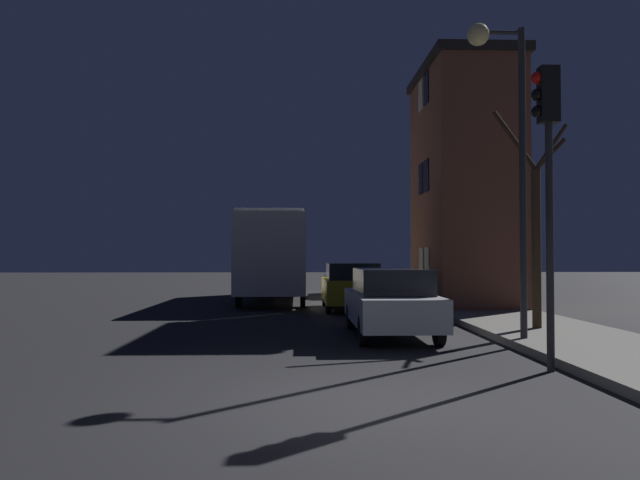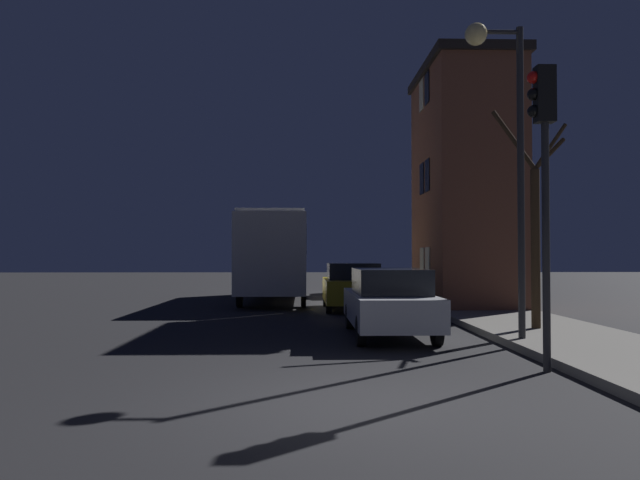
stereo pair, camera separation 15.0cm
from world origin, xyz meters
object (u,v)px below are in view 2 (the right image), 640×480
Objects in this scene: streetlamp at (501,115)px; car_far_lane at (347,279)px; bare_tree at (535,226)px; bus at (276,250)px; traffic_light at (543,153)px; car_near_lane at (389,301)px; car_mid_lane at (352,286)px.

car_far_lane is (-2.01, 15.69, -3.92)m from streetlamp.
streetlamp is 3.10m from bare_tree.
car_far_lane is (3.13, 2.98, -1.27)m from bus.
bare_tree is (1.57, 4.55, -0.93)m from traffic_light.
streetlamp is 1.40× the size of car_far_lane.
traffic_light reaches higher than car_far_lane.
car_far_lane is at bearing 95.50° from traffic_light.
streetlamp is 1.25× the size of bare_tree.
car_near_lane is 1.13× the size of car_mid_lane.
traffic_light is 18.75m from car_far_lane.
streetlamp is 0.67× the size of bus.
car_mid_lane is (-3.71, 6.67, -1.71)m from bare_tree.
streetlamp reaches higher than car_far_lane.
bare_tree is 0.54× the size of bus.
car_mid_lane reaches higher than car_far_lane.
streetlamp is at bearing -74.30° from car_mid_lane.
bare_tree is at bearing 70.98° from traffic_light.
traffic_light is 1.18× the size of car_mid_lane.
traffic_light is 4.90m from bare_tree.
streetlamp is at bearing -35.42° from car_near_lane.
bare_tree is 3.85m from car_near_lane.
bus is 4.50m from car_far_lane.
bus is at bearing 122.95° from car_mid_lane.
car_far_lane is at bearing 87.17° from car_mid_lane.
car_far_lane is (-1.78, 18.47, -2.68)m from traffic_light.
bus is (-6.48, 10.95, -0.48)m from bare_tree.
car_near_lane is at bearing -74.84° from bus.
car_mid_lane is at bearing -92.83° from car_far_lane.
streetlamp is 9.59m from car_mid_lane.
car_mid_lane is at bearing -57.05° from bus.
bus reaches higher than car_near_lane.
car_mid_lane is 0.89× the size of car_far_lane.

